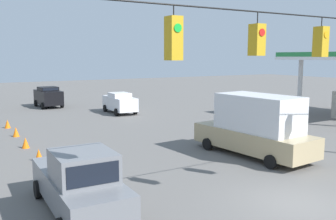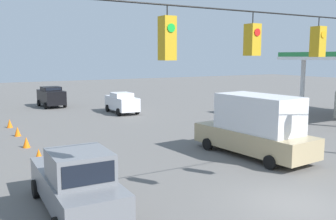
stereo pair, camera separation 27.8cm
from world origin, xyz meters
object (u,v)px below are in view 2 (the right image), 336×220
at_px(box_truck_tan_crossing_near, 255,126).
at_px(traffic_cone_fifth, 17,131).
at_px(overhead_signal_span, 314,72).
at_px(traffic_cone_nearest, 78,202).
at_px(sedan_white_oncoming_deep, 122,102).
at_px(traffic_cone_fourth, 26,142).
at_px(pickup_truck_grey_parked_shoulder, 76,182).
at_px(traffic_cone_farthest, 10,123).
at_px(sedan_black_withflow_deep, 51,96).
at_px(traffic_cone_second, 56,175).
at_px(traffic_cone_third, 39,155).

xyz_separation_m(box_truck_tan_crossing_near, traffic_cone_fifth, (9.68, -11.05, -1.22)).
height_order(overhead_signal_span, traffic_cone_nearest, overhead_signal_span).
height_order(sedan_white_oncoming_deep, traffic_cone_fourth, sedan_white_oncoming_deep).
bearing_deg(pickup_truck_grey_parked_shoulder, overhead_signal_span, 150.49).
bearing_deg(traffic_cone_fourth, traffic_cone_farthest, -89.87).
height_order(pickup_truck_grey_parked_shoulder, traffic_cone_nearest, pickup_truck_grey_parked_shoulder).
height_order(sedan_black_withflow_deep, traffic_cone_fourth, sedan_black_withflow_deep).
height_order(box_truck_tan_crossing_near, pickup_truck_grey_parked_shoulder, box_truck_tan_crossing_near).
distance_m(box_truck_tan_crossing_near, traffic_cone_nearest, 10.07).
bearing_deg(overhead_signal_span, traffic_cone_nearest, -29.65).
xyz_separation_m(box_truck_tan_crossing_near, traffic_cone_farthest, (9.73, -14.37, -1.22)).
bearing_deg(traffic_cone_fourth, pickup_truck_grey_parked_shoulder, 89.64).
distance_m(traffic_cone_nearest, traffic_cone_fourth, 9.90).
xyz_separation_m(sedan_white_oncoming_deep, traffic_cone_nearest, (9.64, 19.20, -0.65)).
height_order(overhead_signal_span, sedan_white_oncoming_deep, overhead_signal_span).
bearing_deg(traffic_cone_second, traffic_cone_third, -90.61).
height_order(overhead_signal_span, pickup_truck_grey_parked_shoulder, overhead_signal_span).
relative_size(box_truck_tan_crossing_near, traffic_cone_farthest, 11.18).
distance_m(traffic_cone_fourth, traffic_cone_farthest, 6.78).
bearing_deg(traffic_cone_fifth, traffic_cone_second, 89.95).
bearing_deg(traffic_cone_second, pickup_truck_grey_parked_shoulder, 88.44).
xyz_separation_m(pickup_truck_grey_parked_shoulder, traffic_cone_farthest, (-0.05, -16.67, -0.68)).
bearing_deg(overhead_signal_span, traffic_cone_second, -47.28).
relative_size(sedan_black_withflow_deep, pickup_truck_grey_parked_shoulder, 0.73).
distance_m(overhead_signal_span, sedan_white_oncoming_deep, 23.37).
height_order(box_truck_tan_crossing_near, traffic_cone_fifth, box_truck_tan_crossing_near).
xyz_separation_m(traffic_cone_nearest, traffic_cone_farthest, (0.00, -16.68, 0.00)).
height_order(sedan_black_withflow_deep, traffic_cone_fifth, sedan_black_withflow_deep).
relative_size(sedan_black_withflow_deep, sedan_white_oncoming_deep, 0.92).
distance_m(sedan_black_withflow_deep, sedan_white_oncoming_deep, 8.60).
distance_m(overhead_signal_span, pickup_truck_grey_parked_shoulder, 8.28).
bearing_deg(traffic_cone_nearest, pickup_truck_grey_parked_shoulder, -8.19).
height_order(traffic_cone_nearest, traffic_cone_fifth, same).
bearing_deg(traffic_cone_fifth, traffic_cone_farthest, -89.13).
height_order(sedan_white_oncoming_deep, traffic_cone_third, sedan_white_oncoming_deep).
relative_size(pickup_truck_grey_parked_shoulder, traffic_cone_nearest, 9.18).
xyz_separation_m(sedan_white_oncoming_deep, traffic_cone_second, (9.60, 15.92, -0.65)).
bearing_deg(box_truck_tan_crossing_near, overhead_signal_span, 61.30).
bearing_deg(sedan_black_withflow_deep, sedan_white_oncoming_deep, 121.60).
height_order(traffic_cone_second, traffic_cone_farthest, same).
height_order(overhead_signal_span, traffic_cone_fourth, overhead_signal_span).
bearing_deg(box_truck_tan_crossing_near, traffic_cone_nearest, 13.31).
xyz_separation_m(traffic_cone_second, traffic_cone_fourth, (0.03, -6.63, 0.00)).
xyz_separation_m(traffic_cone_third, traffic_cone_farthest, (0.08, -9.86, 0.00)).
bearing_deg(traffic_cone_third, traffic_cone_farthest, -89.54).
bearing_deg(traffic_cone_farthest, traffic_cone_second, 90.18).
bearing_deg(traffic_cone_fourth, overhead_signal_span, 115.39).
bearing_deg(traffic_cone_nearest, traffic_cone_third, -90.67).
relative_size(sedan_black_withflow_deep, traffic_cone_fifth, 6.72).
bearing_deg(traffic_cone_nearest, box_truck_tan_crossing_near, -166.69).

